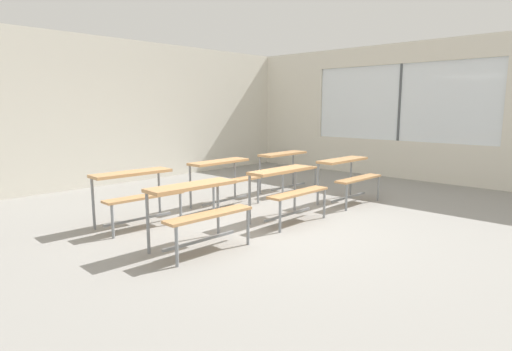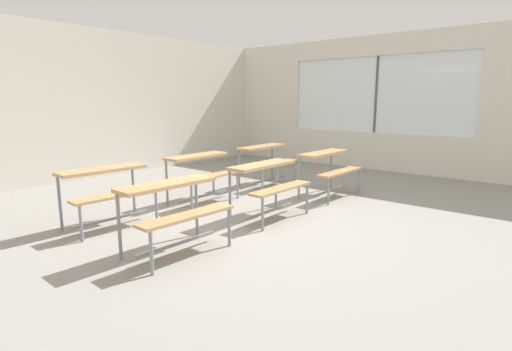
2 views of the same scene
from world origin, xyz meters
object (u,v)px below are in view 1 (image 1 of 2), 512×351
object	(u,v)px
desk_bench_r0c2	(348,170)
desk_bench_r1c0	(136,185)
desk_bench_r1c2	(287,162)
desk_bench_r0c1	(287,182)
desk_bench_r0c0	(198,201)
desk_bench_r1c1	(224,172)

from	to	relation	value
desk_bench_r0c2	desk_bench_r1c0	size ratio (longest dim) A/B	0.99
desk_bench_r1c2	desk_bench_r0c2	bearing A→B (deg)	-92.21
desk_bench_r0c1	desk_bench_r1c0	size ratio (longest dim) A/B	0.98
desk_bench_r1c0	desk_bench_r1c2	distance (m)	3.25
desk_bench_r0c1	desk_bench_r1c0	world-z (taller)	same
desk_bench_r0c0	desk_bench_r0c2	bearing A→B (deg)	2.07
desk_bench_r0c0	desk_bench_r0c1	distance (m)	1.62
desk_bench_r1c0	desk_bench_r0c2	bearing A→B (deg)	-20.07
desk_bench_r0c0	desk_bench_r0c1	world-z (taller)	same
desk_bench_r0c2	desk_bench_r1c2	distance (m)	1.35
desk_bench_r1c0	desk_bench_r1c1	xyz separation A→B (m)	(1.62, 0.02, 0.00)
desk_bench_r0c1	desk_bench_r1c0	xyz separation A→B (m)	(-1.60, 1.32, 0.00)
desk_bench_r0c0	desk_bench_r0c2	world-z (taller)	same
desk_bench_r1c1	desk_bench_r1c2	xyz separation A→B (m)	(1.63, -0.00, 0.00)
desk_bench_r0c1	desk_bench_r1c2	distance (m)	2.12
desk_bench_r0c1	desk_bench_r1c1	size ratio (longest dim) A/B	0.99
desk_bench_r0c0	desk_bench_r1c2	size ratio (longest dim) A/B	1.01
desk_bench_r0c1	desk_bench_r0c2	distance (m)	1.60
desk_bench_r0c1	desk_bench_r1c1	bearing A→B (deg)	89.46
desk_bench_r0c0	desk_bench_r1c2	bearing A→B (deg)	24.49
desk_bench_r0c2	desk_bench_r1c1	bearing A→B (deg)	140.59
desk_bench_r0c0	desk_bench_r1c1	bearing A→B (deg)	41.68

